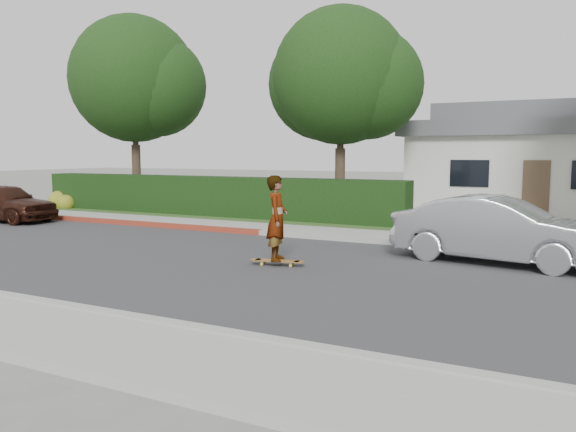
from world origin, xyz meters
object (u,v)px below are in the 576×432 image
skateboarder (277,218)px  car_maroon (4,202)px  car_silver (498,230)px  skateboard (277,261)px

skateboarder → car_maroon: skateboarder is taller
car_silver → car_maroon: size_ratio=1.11×
car_maroon → car_silver: bearing=-93.5°
skateboard → car_silver: bearing=18.4°
car_silver → car_maroon: (-16.06, 0.17, -0.05)m
skateboard → skateboarder: 0.90m
skateboard → skateboarder: size_ratio=0.67×
skateboard → car_maroon: car_maroon is taller
car_silver → skateboarder: bearing=129.6°
skateboard → car_silver: size_ratio=0.27×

